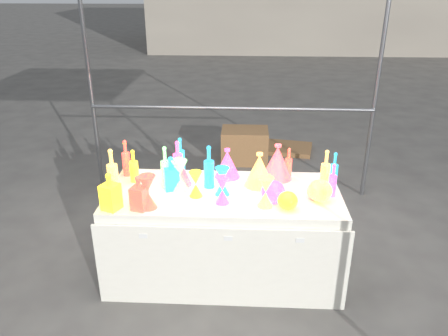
{
  "coord_description": "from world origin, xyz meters",
  "views": [
    {
      "loc": [
        0.15,
        -3.02,
        2.28
      ],
      "look_at": [
        0.0,
        0.0,
        0.95
      ],
      "focal_mm": 35.0,
      "sensor_mm": 36.0,
      "label": 1
    }
  ],
  "objects_px": {
    "display_table": "(224,234)",
    "bottle_0": "(126,157)",
    "cardboard_box_closed": "(245,145)",
    "lampshade_0": "(179,170)",
    "hourglass_0": "(148,192)",
    "decanter_0": "(110,191)",
    "globe_0": "(288,201)"
  },
  "relations": [
    {
      "from": "hourglass_0",
      "to": "lampshade_0",
      "type": "distance_m",
      "value": 0.43
    },
    {
      "from": "display_table",
      "to": "decanter_0",
      "type": "xyz_separation_m",
      "value": [
        -0.79,
        -0.3,
        0.52
      ]
    },
    {
      "from": "display_table",
      "to": "bottle_0",
      "type": "xyz_separation_m",
      "value": [
        -0.85,
        0.36,
        0.51
      ]
    },
    {
      "from": "cardboard_box_closed",
      "to": "lampshade_0",
      "type": "bearing_deg",
      "value": -102.64
    },
    {
      "from": "cardboard_box_closed",
      "to": "hourglass_0",
      "type": "bearing_deg",
      "value": -104.17
    },
    {
      "from": "bottle_0",
      "to": "globe_0",
      "type": "relative_size",
      "value": 1.81
    },
    {
      "from": "cardboard_box_closed",
      "to": "decanter_0",
      "type": "bearing_deg",
      "value": -109.04
    },
    {
      "from": "cardboard_box_closed",
      "to": "lampshade_0",
      "type": "distance_m",
      "value": 2.45
    },
    {
      "from": "display_table",
      "to": "hourglass_0",
      "type": "height_order",
      "value": "hourglass_0"
    },
    {
      "from": "hourglass_0",
      "to": "globe_0",
      "type": "xyz_separation_m",
      "value": [
        1.0,
        0.03,
        -0.07
      ]
    },
    {
      "from": "bottle_0",
      "to": "hourglass_0",
      "type": "xyz_separation_m",
      "value": [
        0.32,
        -0.63,
        -0.01
      ]
    },
    {
      "from": "display_table",
      "to": "cardboard_box_closed",
      "type": "xyz_separation_m",
      "value": [
        0.15,
        2.43,
        -0.15
      ]
    },
    {
      "from": "cardboard_box_closed",
      "to": "bottle_0",
      "type": "relative_size",
      "value": 2.3
    },
    {
      "from": "cardboard_box_closed",
      "to": "globe_0",
      "type": "distance_m",
      "value": 2.75
    },
    {
      "from": "decanter_0",
      "to": "lampshade_0",
      "type": "height_order",
      "value": "decanter_0"
    },
    {
      "from": "display_table",
      "to": "cardboard_box_closed",
      "type": "distance_m",
      "value": 2.44
    },
    {
      "from": "lampshade_0",
      "to": "globe_0",
      "type": "bearing_deg",
      "value": -20.0
    },
    {
      "from": "globe_0",
      "to": "lampshade_0",
      "type": "distance_m",
      "value": 0.91
    },
    {
      "from": "display_table",
      "to": "bottle_0",
      "type": "bearing_deg",
      "value": 157.08
    },
    {
      "from": "cardboard_box_closed",
      "to": "bottle_0",
      "type": "height_order",
      "value": "bottle_0"
    },
    {
      "from": "cardboard_box_closed",
      "to": "decanter_0",
      "type": "height_order",
      "value": "decanter_0"
    },
    {
      "from": "cardboard_box_closed",
      "to": "lampshade_0",
      "type": "relative_size",
      "value": 2.54
    },
    {
      "from": "bottle_0",
      "to": "globe_0",
      "type": "height_order",
      "value": "bottle_0"
    },
    {
      "from": "globe_0",
      "to": "lampshade_0",
      "type": "relative_size",
      "value": 0.61
    },
    {
      "from": "hourglass_0",
      "to": "globe_0",
      "type": "bearing_deg",
      "value": 2.0
    },
    {
      "from": "display_table",
      "to": "globe_0",
      "type": "xyz_separation_m",
      "value": [
        0.47,
        -0.24,
        0.43
      ]
    },
    {
      "from": "globe_0",
      "to": "display_table",
      "type": "bearing_deg",
      "value": 152.97
    },
    {
      "from": "decanter_0",
      "to": "lampshade_0",
      "type": "xyz_separation_m",
      "value": [
        0.43,
        0.43,
        -0.02
      ]
    },
    {
      "from": "decanter_0",
      "to": "hourglass_0",
      "type": "distance_m",
      "value": 0.26
    },
    {
      "from": "hourglass_0",
      "to": "bottle_0",
      "type": "bearing_deg",
      "value": 116.86
    },
    {
      "from": "globe_0",
      "to": "bottle_0",
      "type": "bearing_deg",
      "value": 155.59
    },
    {
      "from": "lampshade_0",
      "to": "display_table",
      "type": "bearing_deg",
      "value": -15.56
    }
  ]
}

